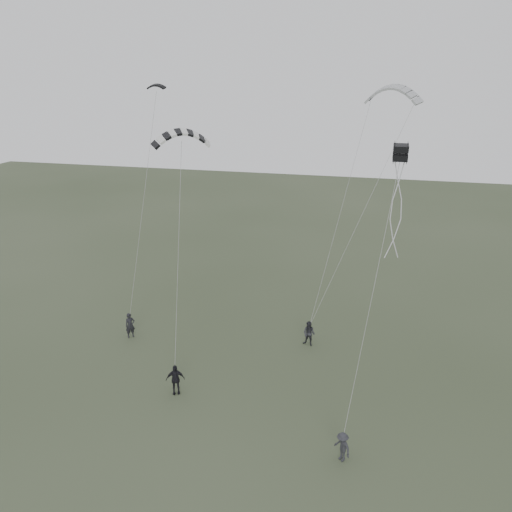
% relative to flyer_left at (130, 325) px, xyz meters
% --- Properties ---
extents(ground, '(140.00, 140.00, 0.00)m').
position_rel_flyer_left_xyz_m(ground, '(7.64, -5.47, -0.92)').
color(ground, '#353F28').
rests_on(ground, ground).
extents(flyer_left, '(0.79, 0.78, 1.85)m').
position_rel_flyer_left_xyz_m(flyer_left, '(0.00, 0.00, 0.00)').
color(flyer_left, black).
rests_on(flyer_left, ground).
extents(flyer_right, '(1.02, 0.88, 1.78)m').
position_rel_flyer_left_xyz_m(flyer_right, '(12.53, 1.98, -0.03)').
color(flyer_right, '#25262B').
rests_on(flyer_right, ground).
extents(flyer_center, '(1.18, 0.86, 1.86)m').
position_rel_flyer_left_xyz_m(flyer_center, '(5.74, -5.47, 0.01)').
color(flyer_center, black).
rests_on(flyer_center, ground).
extents(flyer_far, '(1.13, 1.12, 1.57)m').
position_rel_flyer_left_xyz_m(flyer_far, '(15.71, -8.59, -0.14)').
color(flyer_far, '#28282D').
rests_on(flyer_far, ground).
extents(kite_dark_small, '(1.31, 0.56, 0.54)m').
position_rel_flyer_left_xyz_m(kite_dark_small, '(1.27, 4.15, 16.14)').
color(kite_dark_small, black).
rests_on(kite_dark_small, flyer_left).
extents(kite_pale_large, '(4.32, 2.81, 1.87)m').
position_rel_flyer_left_xyz_m(kite_pale_large, '(16.78, 9.98, 15.97)').
color(kite_pale_large, '#A2A4A7').
rests_on(kite_pale_large, flyer_right).
extents(kite_striped, '(3.54, 2.84, 1.50)m').
position_rel_flyer_left_xyz_m(kite_striped, '(4.81, -0.43, 13.62)').
color(kite_striped, black).
rests_on(kite_striped, flyer_center).
extents(kite_box, '(0.75, 0.84, 0.85)m').
position_rel_flyer_left_xyz_m(kite_box, '(17.29, -2.27, 13.12)').
color(kite_box, black).
rests_on(kite_box, flyer_far).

